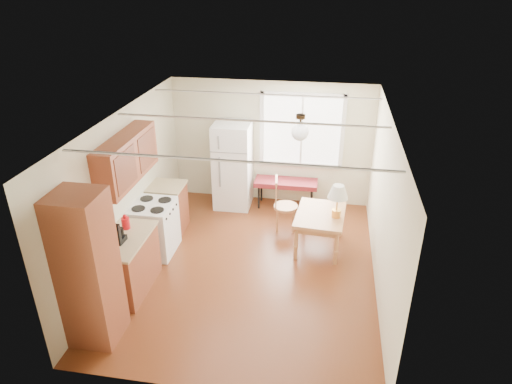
% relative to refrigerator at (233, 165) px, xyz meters
% --- Properties ---
extents(room_shell, '(4.60, 5.60, 2.62)m').
position_rel_refrigerator_xyz_m(room_shell, '(0.72, -2.12, 0.38)').
color(room_shell, '#4D210F').
rests_on(room_shell, ground).
extents(kitchen_run, '(0.65, 3.40, 2.20)m').
position_rel_refrigerator_xyz_m(kitchen_run, '(-1.00, -2.75, -0.03)').
color(kitchen_run, brown).
rests_on(kitchen_run, ground).
extents(window_unit, '(1.64, 0.05, 1.51)m').
position_rel_refrigerator_xyz_m(window_unit, '(1.32, 0.35, 0.68)').
color(window_unit, white).
rests_on(window_unit, room_shell).
extents(pendant_light, '(0.26, 0.26, 0.40)m').
position_rel_refrigerator_xyz_m(pendant_light, '(1.42, -1.72, 1.37)').
color(pendant_light, '#312415').
rests_on(pendant_light, room_shell).
extents(refrigerator, '(0.73, 0.75, 1.74)m').
position_rel_refrigerator_xyz_m(refrigerator, '(0.00, 0.00, 0.00)').
color(refrigerator, white).
rests_on(refrigerator, ground).
extents(bench, '(1.26, 0.47, 0.58)m').
position_rel_refrigerator_xyz_m(bench, '(1.07, 0.08, -0.35)').
color(bench, maroon).
rests_on(bench, ground).
extents(dining_table, '(0.88, 1.13, 0.67)m').
position_rel_refrigerator_xyz_m(dining_table, '(1.80, -1.34, -0.30)').
color(dining_table, '#AF7243').
rests_on(dining_table, ground).
extents(chair, '(0.46, 0.45, 1.01)m').
position_rel_refrigerator_xyz_m(chair, '(1.06, -0.80, -0.29)').
color(chair, '#AF7243').
rests_on(chair, ground).
extents(table_lamp, '(0.33, 0.33, 0.58)m').
position_rel_refrigerator_xyz_m(table_lamp, '(2.06, -1.41, 0.22)').
color(table_lamp, gold).
rests_on(table_lamp, dining_table).
extents(coffee_maker, '(0.18, 0.23, 0.34)m').
position_rel_refrigerator_xyz_m(coffee_maker, '(-1.00, -3.10, 0.15)').
color(coffee_maker, black).
rests_on(coffee_maker, kitchen_run).
extents(kettle, '(0.12, 0.12, 0.24)m').
position_rel_refrigerator_xyz_m(kettle, '(-1.05, -2.71, 0.13)').
color(kettle, red).
rests_on(kettle, kitchen_run).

